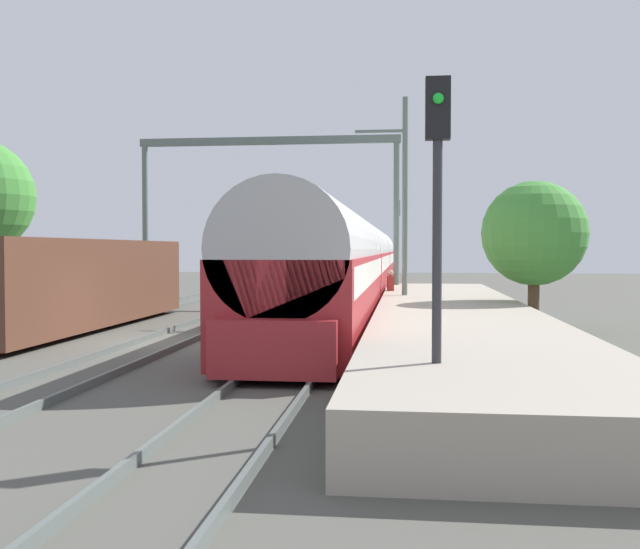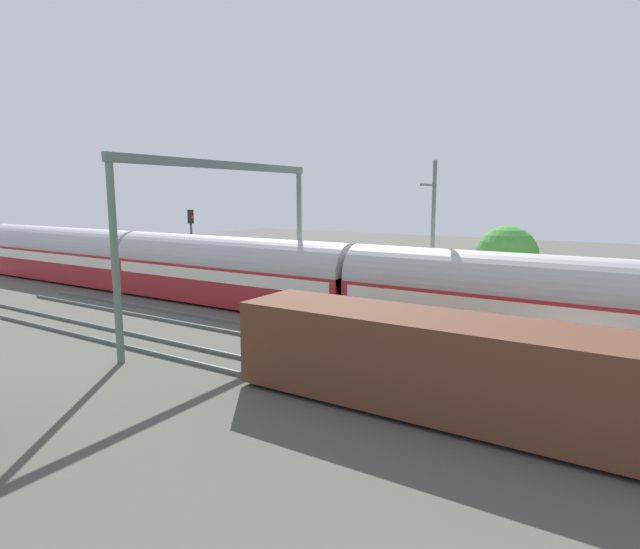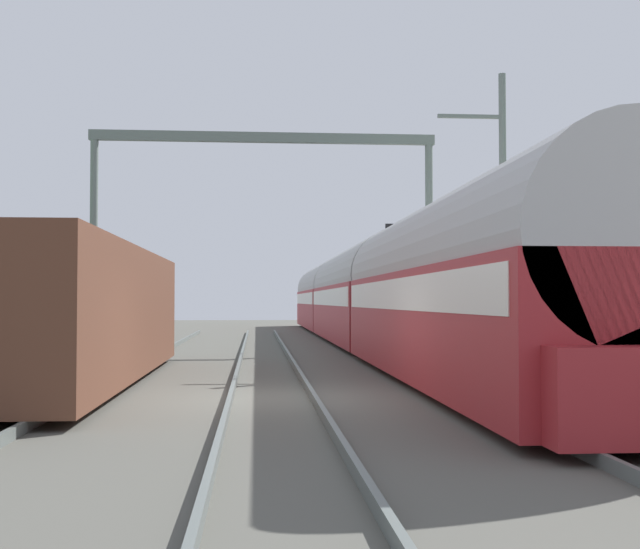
% 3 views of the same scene
% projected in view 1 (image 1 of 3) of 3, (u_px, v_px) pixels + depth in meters
% --- Properties ---
extents(ground, '(120.00, 120.00, 0.00)m').
position_uv_depth(ground, '(169.00, 342.00, 20.18)').
color(ground, '#515049').
extents(track_far_west, '(1.52, 60.00, 0.16)m').
position_uv_depth(track_far_west, '(30.00, 337.00, 20.65)').
color(track_far_west, '#58605D').
rests_on(track_far_west, ground).
extents(track_west, '(1.52, 60.00, 0.16)m').
position_uv_depth(track_west, '(169.00, 339.00, 20.18)').
color(track_west, '#58605D').
rests_on(track_west, ground).
extents(track_east, '(1.52, 60.00, 0.16)m').
position_uv_depth(track_east, '(314.00, 341.00, 19.70)').
color(track_east, '#58605D').
rests_on(track_east, ground).
extents(platform, '(4.40, 28.00, 0.90)m').
position_uv_depth(platform, '(453.00, 322.00, 21.23)').
color(platform, '#A39989').
rests_on(platform, ground).
extents(passenger_train, '(2.93, 49.20, 3.82)m').
position_uv_depth(passenger_train, '(358.00, 260.00, 37.87)').
color(passenger_train, maroon).
rests_on(passenger_train, ground).
extents(freight_car, '(2.80, 13.00, 2.70)m').
position_uv_depth(freight_car, '(74.00, 283.00, 23.41)').
color(freight_car, '#563323').
rests_on(freight_car, ground).
extents(person_crossing, '(0.29, 0.43, 1.73)m').
position_uv_depth(person_crossing, '(391.00, 287.00, 29.17)').
color(person_crossing, '#2A2A2A').
rests_on(person_crossing, ground).
extents(railway_signal_near, '(0.36, 0.30, 5.04)m').
position_uv_depth(railway_signal_near, '(437.00, 203.00, 10.60)').
color(railway_signal_near, '#2D2D33').
rests_on(railway_signal_near, ground).
extents(railway_signal_far, '(0.36, 0.30, 5.38)m').
position_uv_depth(railway_signal_far, '(397.00, 234.00, 42.46)').
color(railway_signal_far, '#2D2D33').
rests_on(railway_signal_far, ground).
extents(catenary_gantry, '(12.51, 0.28, 7.86)m').
position_uv_depth(catenary_gantry, '(268.00, 184.00, 34.66)').
color(catenary_gantry, slate).
rests_on(catenary_gantry, ground).
extents(catenary_pole_east_mid, '(1.90, 0.20, 8.00)m').
position_uv_depth(catenary_pole_east_mid, '(404.00, 205.00, 26.30)').
color(catenary_pole_east_mid, slate).
rests_on(catenary_pole_east_mid, ground).
extents(tree_east_background, '(3.32, 3.32, 4.72)m').
position_uv_depth(tree_east_background, '(534.00, 234.00, 23.17)').
color(tree_east_background, '#4C3826').
rests_on(tree_east_background, ground).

